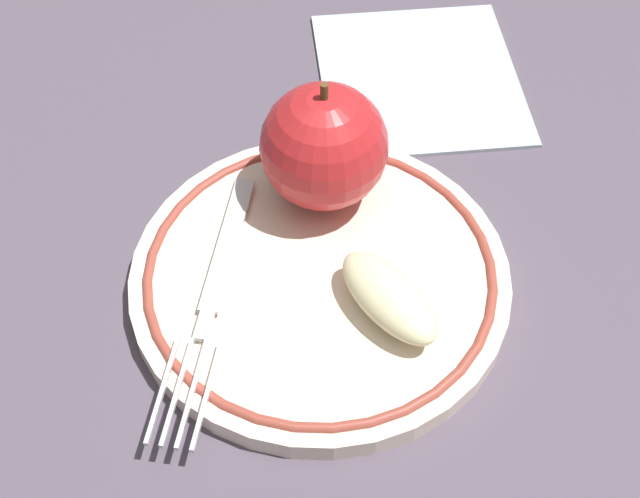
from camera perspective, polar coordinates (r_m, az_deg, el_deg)
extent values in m
plane|color=#524756|center=(0.54, 0.68, -2.39)|extent=(2.00, 2.00, 0.00)
cylinder|color=beige|center=(0.53, 0.00, -2.01)|extent=(0.23, 0.23, 0.01)
torus|color=#9E4336|center=(0.53, 0.00, -1.55)|extent=(0.21, 0.21, 0.01)
sphere|color=red|center=(0.54, 0.13, 6.56)|extent=(0.08, 0.08, 0.08)
cylinder|color=brown|center=(0.51, 0.14, 9.99)|extent=(0.00, 0.00, 0.01)
ellipsoid|color=beige|center=(0.50, 4.43, -3.10)|extent=(0.07, 0.08, 0.02)
cube|color=silver|center=(0.54, -5.92, 0.42)|extent=(0.03, 0.10, 0.00)
cube|color=silver|center=(0.50, -7.45, -4.92)|extent=(0.01, 0.02, 0.00)
cube|color=silver|center=(0.49, -10.02, -8.79)|extent=(0.02, 0.06, 0.00)
cube|color=silver|center=(0.48, -9.11, -8.95)|extent=(0.02, 0.06, 0.00)
cube|color=silver|center=(0.48, -8.19, -9.10)|extent=(0.02, 0.06, 0.00)
cube|color=silver|center=(0.48, -7.26, -9.25)|extent=(0.02, 0.06, 0.00)
cube|color=#B1C1CA|center=(0.67, 6.35, 10.94)|extent=(0.15, 0.16, 0.01)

